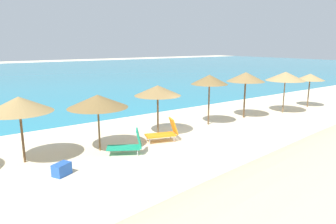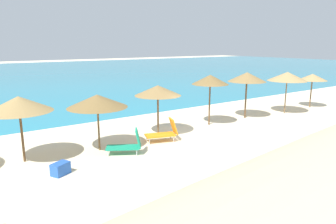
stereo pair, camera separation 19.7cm
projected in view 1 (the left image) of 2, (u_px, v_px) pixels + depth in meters
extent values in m
plane|color=beige|center=(210.00, 141.00, 14.33)|extent=(160.00, 160.00, 0.00)
cube|color=teal|center=(28.00, 75.00, 45.04)|extent=(160.00, 64.39, 0.01)
cylinder|color=brown|center=(22.00, 136.00, 11.49)|extent=(0.09, 0.09, 2.11)
cone|color=#9E7F4C|center=(19.00, 104.00, 11.24)|extent=(2.42, 2.42, 0.58)
cylinder|color=brown|center=(99.00, 128.00, 12.81)|extent=(0.08, 0.08, 2.00)
cone|color=olive|center=(98.00, 101.00, 12.56)|extent=(2.48, 2.48, 0.54)
cylinder|color=brown|center=(158.00, 114.00, 15.10)|extent=(0.09, 0.09, 2.11)
cone|color=olive|center=(158.00, 90.00, 14.85)|extent=(2.27, 2.27, 0.50)
cylinder|color=brown|center=(209.00, 103.00, 16.96)|extent=(0.08, 0.08, 2.42)
cone|color=olive|center=(210.00, 79.00, 16.67)|extent=(2.01, 2.01, 0.52)
cylinder|color=brown|center=(245.00, 98.00, 18.61)|extent=(0.10, 0.10, 2.37)
cone|color=olive|center=(246.00, 77.00, 18.33)|extent=(2.26, 2.26, 0.56)
cylinder|color=brown|center=(284.00, 96.00, 19.96)|extent=(0.07, 0.07, 2.26)
cone|color=tan|center=(285.00, 76.00, 19.69)|extent=(2.47, 2.47, 0.57)
cylinder|color=brown|center=(309.00, 93.00, 21.86)|extent=(0.08, 0.08, 2.07)
cone|color=tan|center=(310.00, 77.00, 21.62)|extent=(1.95, 1.95, 0.46)
cube|color=orange|center=(160.00, 135.00, 14.11)|extent=(1.48, 1.01, 0.07)
cube|color=orange|center=(174.00, 126.00, 14.22)|extent=(0.47, 0.68, 0.75)
cylinder|color=silver|center=(147.00, 138.00, 14.23)|extent=(0.04, 0.04, 0.28)
cylinder|color=silver|center=(150.00, 142.00, 13.74)|extent=(0.04, 0.04, 0.28)
cylinder|color=silver|center=(170.00, 136.00, 14.57)|extent=(0.04, 0.04, 0.28)
cylinder|color=silver|center=(174.00, 139.00, 14.08)|extent=(0.04, 0.04, 0.28)
cube|color=#199972|center=(124.00, 148.00, 12.52)|extent=(1.46, 1.20, 0.07)
cube|color=#199972|center=(139.00, 138.00, 12.49)|extent=(0.49, 0.63, 0.76)
cylinder|color=silver|center=(110.00, 150.00, 12.75)|extent=(0.04, 0.04, 0.24)
cylinder|color=silver|center=(109.00, 154.00, 12.26)|extent=(0.04, 0.04, 0.24)
cylinder|color=silver|center=(138.00, 149.00, 12.85)|extent=(0.04, 0.04, 0.24)
cylinder|color=silver|center=(138.00, 153.00, 12.35)|extent=(0.04, 0.04, 0.24)
cube|color=blue|center=(62.00, 169.00, 10.52)|extent=(0.71, 0.63, 0.42)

